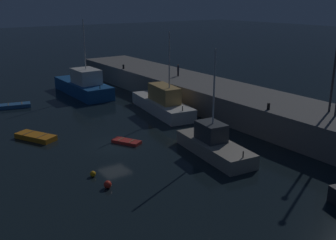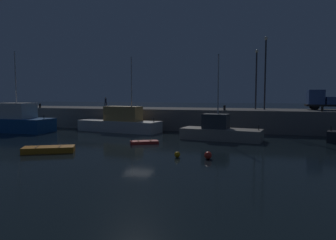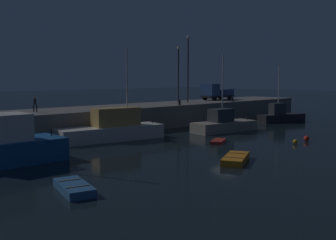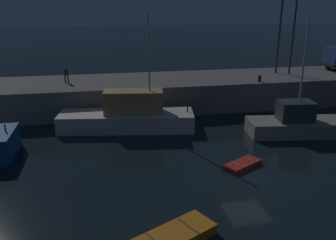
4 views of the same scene
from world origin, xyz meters
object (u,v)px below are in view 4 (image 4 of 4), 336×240
fishing_boat_orange (129,116)px  dinghy_orange_near (242,164)px  lamp_post_east (295,21)px  dockworker (66,74)px  rowboat_white_mid (172,238)px  lamp_post_west (280,29)px  fishing_boat_blue (299,123)px  bollard_east (260,79)px

fishing_boat_orange → dinghy_orange_near: size_ratio=3.95×
lamp_post_east → dockworker: bearing=-179.5°
rowboat_white_mid → lamp_post_east: bearing=51.2°
rowboat_white_mid → lamp_post_west: size_ratio=0.54×
lamp_post_west → lamp_post_east: bearing=-35.5°
fishing_boat_blue → dockworker: bearing=151.6°
lamp_post_west → lamp_post_east: (1.10, -0.79, 0.77)m
lamp_post_west → dockworker: lamp_post_west is taller
fishing_boat_blue → lamp_post_east: (4.46, 9.97, 7.17)m
bollard_east → dinghy_orange_near: bearing=-118.7°
dinghy_orange_near → bollard_east: bollard_east is taller
fishing_boat_blue → dinghy_orange_near: fishing_boat_blue is taller
fishing_boat_blue → rowboat_white_mid: size_ratio=2.09×
lamp_post_east → bollard_east: 7.58m
fishing_boat_orange → bollard_east: 13.14m
dinghy_orange_near → rowboat_white_mid: bearing=-132.2°
dinghy_orange_near → bollard_east: bearing=61.3°
fishing_boat_blue → lamp_post_west: size_ratio=1.12×
bollard_east → fishing_boat_blue: bearing=-87.6°
lamp_post_west → fishing_boat_orange: bearing=-156.7°
fishing_boat_orange → bollard_east: (12.62, 3.13, 1.90)m
fishing_boat_orange → fishing_boat_blue: bearing=-16.1°
rowboat_white_mid → fishing_boat_orange: bearing=92.3°
dockworker → fishing_boat_blue: bearing=-28.4°
dinghy_orange_near → lamp_post_east: size_ratio=0.30×
fishing_boat_blue → rowboat_white_mid: (-12.32, -10.94, -0.64)m
lamp_post_east → dockworker: lamp_post_east is taller
fishing_boat_orange → rowboat_white_mid: (0.59, -14.67, -0.89)m
rowboat_white_mid → lamp_post_east: 27.93m
dinghy_orange_near → bollard_east: (6.26, 11.45, 2.89)m
fishing_boat_blue → lamp_post_east: 13.06m
fishing_boat_blue → bollard_east: 7.19m
fishing_boat_blue → lamp_post_west: lamp_post_west is taller
rowboat_white_mid → lamp_post_west: bearing=54.1°
dinghy_orange_near → lamp_post_east: lamp_post_east is taller
lamp_post_west → dockworker: bearing=-177.4°
dinghy_orange_near → rowboat_white_mid: (-5.77, -6.35, 0.10)m
lamp_post_west → lamp_post_east: 1.56m
lamp_post_west → rowboat_white_mid: bearing=-125.9°
lamp_post_west → lamp_post_east: lamp_post_east is taller
fishing_boat_orange → dockworker: fishing_boat_orange is taller
dockworker → dinghy_orange_near: bearing=-51.3°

